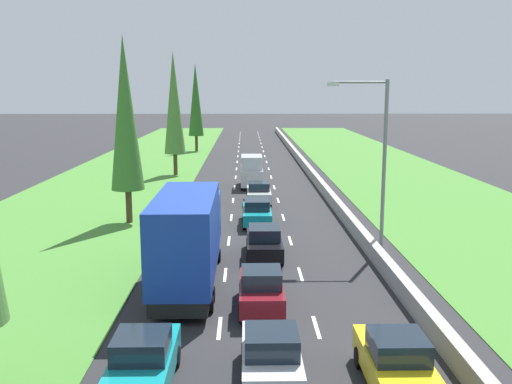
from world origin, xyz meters
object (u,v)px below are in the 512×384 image
Objects in this scene: silver_hatchback_centre_lane at (271,356)px; street_light_mast at (378,153)px; poplar_tree_fourth at (196,100)px; poplar_tree_third at (174,103)px; silver_sedan_centre_lane at (259,193)px; poplar_tree_second at (125,114)px; yellow_hatchback_right_lane at (395,361)px; teal_hatchback_left_lane at (144,360)px; maroon_hatchback_centre_lane at (261,289)px; black_sedan_centre_lane at (264,242)px; blue_box_truck_left_lane at (188,237)px; teal_sedan_centre_lane at (257,212)px; silver_van_centre_lane at (252,172)px.

silver_hatchback_centre_lane is 16.02m from street_light_mast.
poplar_tree_third is at bearing -90.55° from poplar_tree_fourth.
poplar_tree_second is at bearing -143.49° from silver_sedan_centre_lane.
silver_sedan_centre_lane is 27.42m from yellow_hatchback_right_lane.
poplar_tree_second is (-11.76, 20.92, 6.14)m from yellow_hatchback_right_lane.
poplar_tree_third is at bearing 118.86° from silver_sedan_centre_lane.
poplar_tree_second is at bearing 102.42° from teal_hatchback_left_lane.
street_light_mast reaches higher than maroon_hatchback_centre_lane.
poplar_tree_second is 0.97× the size of poplar_tree_third.
street_light_mast is at bearing -65.09° from silver_sedan_centre_lane.
poplar_tree_fourth is at bearing 89.45° from poplar_tree_third.
poplar_tree_fourth is at bearing 97.23° from maroon_hatchback_centre_lane.
teal_hatchback_left_lane is 0.33× the size of poplar_tree_second.
black_sedan_centre_lane is (0.35, 7.07, -0.02)m from maroon_hatchback_centre_lane.
poplar_tree_fourth reaches higher than silver_sedan_centre_lane.
poplar_tree_third is (-4.55, 32.96, 4.99)m from blue_box_truck_left_lane.
blue_box_truck_left_lane is 0.79× the size of poplar_tree_second.
teal_hatchback_left_lane reaches higher than teal_sedan_centre_lane.
maroon_hatchback_centre_lane is at bearing -91.14° from silver_sedan_centre_lane.
teal_sedan_centre_lane is 20.59m from yellow_hatchback_right_lane.
poplar_tree_fourth is (-11.07, 64.42, 6.28)m from yellow_hatchback_right_lane.
teal_hatchback_left_lane is 0.43× the size of street_light_mast.
poplar_tree_fourth reaches higher than poplar_tree_second.
street_light_mast is (14.46, -6.48, -1.75)m from poplar_tree_second.
street_light_mast is at bearing 30.53° from blue_box_truck_left_lane.
street_light_mast is (2.70, 14.44, 4.40)m from yellow_hatchback_right_lane.
teal_hatchback_left_lane reaches higher than black_sedan_centre_lane.
black_sedan_centre_lane and silver_sedan_centre_lane have the same top height.
teal_sedan_centre_lane is 9.61m from street_light_mast.
yellow_hatchback_right_lane is at bearing -100.58° from street_light_mast.
poplar_tree_fourth is (0.69, 43.51, 0.14)m from poplar_tree_second.
silver_hatchback_centre_lane is at bearing -79.41° from poplar_tree_third.
teal_hatchback_left_lane is 8.80m from blue_box_truck_left_lane.
black_sedan_centre_lane is at bearing -42.94° from poplar_tree_second.
poplar_tree_second is 0.98× the size of poplar_tree_fourth.
teal_sedan_centre_lane is 14.15m from silver_van_centre_lane.
silver_sedan_centre_lane is at bearing 79.20° from blue_box_truck_left_lane.
silver_sedan_centre_lane is 0.92× the size of silver_van_centre_lane.
street_light_mast is at bearing 66.14° from silver_hatchback_centre_lane.
teal_sedan_centre_lane is 0.37× the size of poplar_tree_third.
maroon_hatchback_centre_lane is 0.33× the size of poplar_tree_second.
poplar_tree_second is (-4.57, 20.73, 6.14)m from teal_hatchback_left_lane.
silver_hatchback_centre_lane is 0.32× the size of poplar_tree_third.
maroon_hatchback_centre_lane reaches higher than silver_sedan_centre_lane.
silver_van_centre_lane is 0.40× the size of poplar_tree_third.
poplar_tree_third is at bearing 105.10° from yellow_hatchback_right_lane.
silver_hatchback_centre_lane is 0.80× the size of silver_van_centre_lane.
maroon_hatchback_centre_lane and teal_hatchback_left_lane have the same top height.
poplar_tree_fourth reaches higher than teal_sedan_centre_lane.
silver_van_centre_lane is 16.69m from poplar_tree_second.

